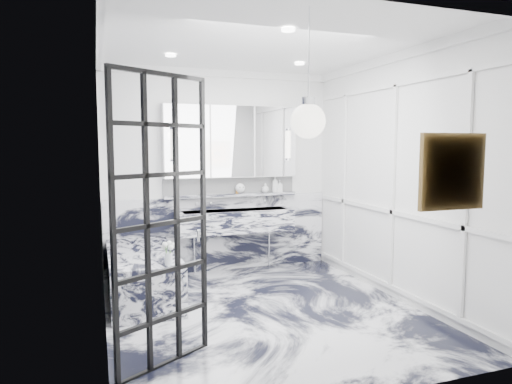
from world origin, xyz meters
name	(u,v)px	position (x,y,z in m)	size (l,w,h in m)	color
floor	(264,312)	(0.00, 0.00, 0.00)	(3.60, 3.60, 0.00)	silver
ceiling	(265,42)	(0.00, 0.00, 2.80)	(3.60, 3.60, 0.00)	white
wall_back	(220,172)	(0.00, 1.80, 1.40)	(3.60, 3.60, 0.00)	white
wall_front	(358,201)	(0.00, -1.80, 1.40)	(3.60, 3.60, 0.00)	white
wall_left	(101,186)	(-1.60, 0.00, 1.40)	(3.60, 3.60, 0.00)	white
wall_right	(395,177)	(1.60, 0.00, 1.40)	(3.60, 3.60, 0.00)	white
marble_clad_back	(221,233)	(0.00, 1.78, 0.53)	(3.18, 0.05, 1.05)	silver
marble_clad_left	(103,192)	(-1.59, 0.00, 1.34)	(0.02, 3.56, 2.68)	silver
panel_molding	(393,186)	(1.58, 0.00, 1.30)	(0.03, 3.40, 2.30)	white
soap_bottle_a	(275,184)	(0.80, 1.71, 1.21)	(0.09, 0.09, 0.23)	#8C5919
soap_bottle_b	(280,186)	(0.87, 1.71, 1.18)	(0.08, 0.08, 0.18)	#4C4C51
soap_bottle_c	(265,188)	(0.65, 1.71, 1.16)	(0.11, 0.11, 0.13)	silver
face_pot	(240,188)	(0.27, 1.71, 1.17)	(0.14, 0.14, 0.14)	white
amber_bottle	(237,190)	(0.23, 1.71, 1.14)	(0.04, 0.04, 0.10)	#8C5919
flower_vase	(169,259)	(-0.97, 0.20, 0.61)	(0.08, 0.08, 0.12)	silver
crittall_door	(162,224)	(-1.16, -0.83, 1.16)	(0.88, 0.04, 2.31)	black
artwork	(452,172)	(0.81, -1.76, 1.58)	(0.46, 0.04, 0.46)	orange
pendant_light	(308,121)	(-0.18, -1.38, 1.94)	(0.25, 0.25, 0.25)	white
trough_sink	(235,221)	(0.15, 1.55, 0.73)	(1.60, 0.45, 0.30)	silver
ledge	(232,195)	(0.15, 1.72, 1.07)	(1.90, 0.14, 0.04)	silver
subway_tile	(230,185)	(0.15, 1.78, 1.21)	(1.90, 0.03, 0.23)	white
mirror_cabinet	(231,142)	(0.15, 1.73, 1.82)	(1.90, 0.16, 1.00)	white
sconce_left	(173,144)	(-0.67, 1.63, 1.78)	(0.07, 0.07, 0.40)	white
sconce_right	(288,144)	(0.97, 1.63, 1.78)	(0.07, 0.07, 0.40)	white
bathtub	(142,275)	(-1.18, 0.90, 0.28)	(0.75, 1.65, 0.55)	silver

